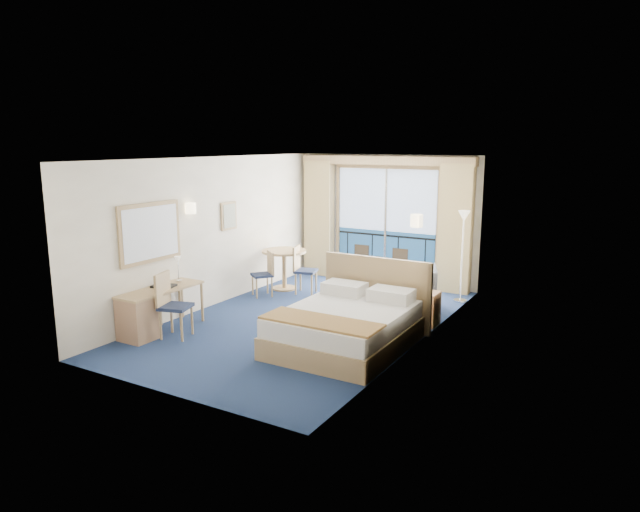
{
  "coord_description": "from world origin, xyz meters",
  "views": [
    {
      "loc": [
        4.79,
        -7.83,
        2.96
      ],
      "look_at": [
        0.14,
        0.2,
        1.09
      ],
      "focal_mm": 32.0,
      "sensor_mm": 36.0,
      "label": 1
    }
  ],
  "objects_px": {
    "armchair": "(412,287)",
    "desk_chair": "(170,301)",
    "nightstand": "(425,308)",
    "desk": "(143,314)",
    "table_chair_a": "(302,267)",
    "table_chair_b": "(266,271)",
    "bed": "(347,325)",
    "floor_lamp": "(463,233)",
    "round_table": "(284,260)"
  },
  "relations": [
    {
      "from": "round_table",
      "to": "nightstand",
      "type": "bearing_deg",
      "value": -12.93
    },
    {
      "from": "desk_chair",
      "to": "round_table",
      "type": "relative_size",
      "value": 1.12
    },
    {
      "from": "bed",
      "to": "table_chair_b",
      "type": "distance_m",
      "value": 3.17
    },
    {
      "from": "nightstand",
      "to": "round_table",
      "type": "bearing_deg",
      "value": 167.07
    },
    {
      "from": "desk_chair",
      "to": "round_table",
      "type": "height_order",
      "value": "desk_chair"
    },
    {
      "from": "armchair",
      "to": "desk",
      "type": "xyz_separation_m",
      "value": [
        -2.97,
        -3.6,
        -0.01
      ]
    },
    {
      "from": "armchair",
      "to": "desk_chair",
      "type": "relative_size",
      "value": 0.86
    },
    {
      "from": "armchair",
      "to": "floor_lamp",
      "type": "relative_size",
      "value": 0.5
    },
    {
      "from": "bed",
      "to": "armchair",
      "type": "height_order",
      "value": "bed"
    },
    {
      "from": "round_table",
      "to": "table_chair_b",
      "type": "relative_size",
      "value": 1.03
    },
    {
      "from": "nightstand",
      "to": "desk_chair",
      "type": "relative_size",
      "value": 0.55
    },
    {
      "from": "round_table",
      "to": "table_chair_a",
      "type": "relative_size",
      "value": 0.95
    },
    {
      "from": "floor_lamp",
      "to": "round_table",
      "type": "distance_m",
      "value": 3.56
    },
    {
      "from": "desk_chair",
      "to": "table_chair_a",
      "type": "height_order",
      "value": "desk_chair"
    },
    {
      "from": "desk_chair",
      "to": "bed",
      "type": "bearing_deg",
      "value": -85.34
    },
    {
      "from": "desk_chair",
      "to": "floor_lamp",
      "type": "bearing_deg",
      "value": -54.77
    },
    {
      "from": "armchair",
      "to": "desk",
      "type": "height_order",
      "value": "armchair"
    },
    {
      "from": "nightstand",
      "to": "floor_lamp",
      "type": "relative_size",
      "value": 0.32
    },
    {
      "from": "nightstand",
      "to": "table_chair_a",
      "type": "height_order",
      "value": "table_chair_a"
    },
    {
      "from": "bed",
      "to": "table_chair_a",
      "type": "height_order",
      "value": "bed"
    },
    {
      "from": "desk_chair",
      "to": "armchair",
      "type": "bearing_deg",
      "value": -54.93
    },
    {
      "from": "floor_lamp",
      "to": "table_chair_b",
      "type": "distance_m",
      "value": 3.81
    },
    {
      "from": "desk",
      "to": "bed",
      "type": "bearing_deg",
      "value": 23.41
    },
    {
      "from": "armchair",
      "to": "desk",
      "type": "distance_m",
      "value": 4.67
    },
    {
      "from": "nightstand",
      "to": "armchair",
      "type": "distance_m",
      "value": 0.97
    },
    {
      "from": "desk",
      "to": "round_table",
      "type": "height_order",
      "value": "round_table"
    },
    {
      "from": "round_table",
      "to": "table_chair_b",
      "type": "bearing_deg",
      "value": -92.74
    },
    {
      "from": "round_table",
      "to": "table_chair_a",
      "type": "bearing_deg",
      "value": -9.76
    },
    {
      "from": "desk_chair",
      "to": "table_chair_b",
      "type": "relative_size",
      "value": 1.15
    },
    {
      "from": "floor_lamp",
      "to": "desk_chair",
      "type": "distance_m",
      "value": 5.37
    },
    {
      "from": "bed",
      "to": "armchair",
      "type": "distance_m",
      "value": 2.35
    },
    {
      "from": "desk",
      "to": "desk_chair",
      "type": "relative_size",
      "value": 1.46
    },
    {
      "from": "table_chair_b",
      "to": "desk",
      "type": "bearing_deg",
      "value": -55.7
    },
    {
      "from": "desk",
      "to": "table_chair_a",
      "type": "height_order",
      "value": "table_chair_a"
    },
    {
      "from": "bed",
      "to": "nightstand",
      "type": "xyz_separation_m",
      "value": [
        0.63,
        1.55,
        -0.05
      ]
    },
    {
      "from": "desk",
      "to": "desk_chair",
      "type": "xyz_separation_m",
      "value": [
        0.33,
        0.25,
        0.18
      ]
    },
    {
      "from": "armchair",
      "to": "desk_chair",
      "type": "height_order",
      "value": "desk_chair"
    },
    {
      "from": "bed",
      "to": "round_table",
      "type": "bearing_deg",
      "value": 138.87
    },
    {
      "from": "table_chair_a",
      "to": "table_chair_b",
      "type": "height_order",
      "value": "table_chair_a"
    },
    {
      "from": "armchair",
      "to": "desk",
      "type": "relative_size",
      "value": 0.59
    },
    {
      "from": "bed",
      "to": "armchair",
      "type": "bearing_deg",
      "value": 87.6
    },
    {
      "from": "nightstand",
      "to": "floor_lamp",
      "type": "xyz_separation_m",
      "value": [
        0.11,
        1.64,
        1.03
      ]
    },
    {
      "from": "desk_chair",
      "to": "round_table",
      "type": "xyz_separation_m",
      "value": [
        -0.1,
        3.29,
        0.04
      ]
    },
    {
      "from": "floor_lamp",
      "to": "round_table",
      "type": "bearing_deg",
      "value": -165.31
    },
    {
      "from": "desk",
      "to": "desk_chair",
      "type": "height_order",
      "value": "desk_chair"
    },
    {
      "from": "table_chair_b",
      "to": "bed",
      "type": "bearing_deg",
      "value": 5.86
    },
    {
      "from": "armchair",
      "to": "table_chair_b",
      "type": "relative_size",
      "value": 0.99
    },
    {
      "from": "desk",
      "to": "table_chair_a",
      "type": "xyz_separation_m",
      "value": [
        0.71,
        3.47,
        0.15
      ]
    },
    {
      "from": "nightstand",
      "to": "floor_lamp",
      "type": "bearing_deg",
      "value": 86.16
    },
    {
      "from": "nightstand",
      "to": "table_chair_b",
      "type": "xyz_separation_m",
      "value": [
        -3.3,
        0.15,
        0.22
      ]
    }
  ]
}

